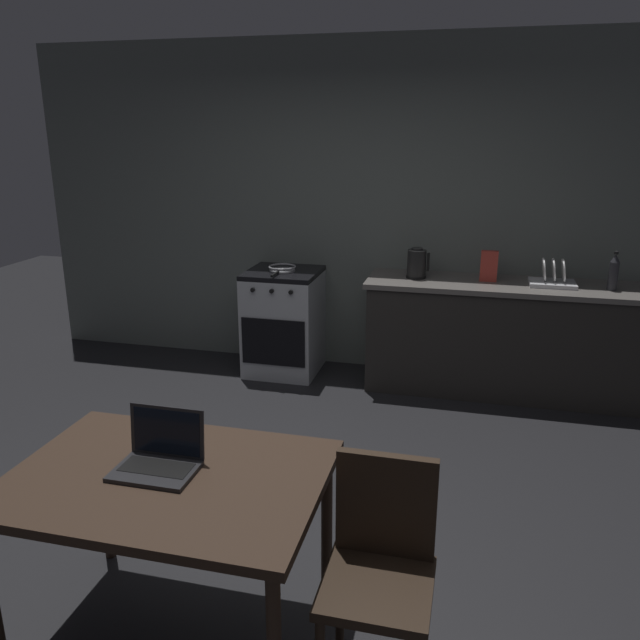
% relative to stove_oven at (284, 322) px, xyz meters
% --- Properties ---
extents(ground_plane, '(12.00, 12.00, 0.00)m').
position_rel_stove_oven_xyz_m(ground_plane, '(0.55, -2.03, -0.45)').
color(ground_plane, black).
extents(back_wall, '(6.40, 0.10, 2.76)m').
position_rel_stove_oven_xyz_m(back_wall, '(0.85, 0.35, 0.93)').
color(back_wall, slate).
rests_on(back_wall, ground_plane).
extents(kitchen_counter, '(2.16, 0.64, 0.90)m').
position_rel_stove_oven_xyz_m(kitchen_counter, '(1.82, 0.00, 0.00)').
color(kitchen_counter, '#282623').
rests_on(kitchen_counter, ground_plane).
extents(stove_oven, '(0.60, 0.62, 0.90)m').
position_rel_stove_oven_xyz_m(stove_oven, '(0.00, 0.00, 0.00)').
color(stove_oven, '#B7BABF').
rests_on(stove_oven, ground_plane).
extents(dining_table, '(1.23, 0.87, 0.76)m').
position_rel_stove_oven_xyz_m(dining_table, '(0.45, -3.00, 0.24)').
color(dining_table, '#332319').
rests_on(dining_table, ground_plane).
extents(chair, '(0.40, 0.40, 0.90)m').
position_rel_stove_oven_xyz_m(chair, '(1.30, -3.01, 0.08)').
color(chair, '#2D2116').
rests_on(chair, ground_plane).
extents(laptop, '(0.32, 0.24, 0.23)m').
position_rel_stove_oven_xyz_m(laptop, '(0.40, -2.97, 0.36)').
color(laptop, '#232326').
rests_on(laptop, dining_table).
extents(electric_kettle, '(0.18, 0.16, 0.24)m').
position_rel_stove_oven_xyz_m(electric_kettle, '(1.12, 0.00, 0.56)').
color(electric_kettle, black).
rests_on(electric_kettle, kitchen_counter).
extents(bottle, '(0.07, 0.07, 0.29)m').
position_rel_stove_oven_xyz_m(bottle, '(2.56, -0.05, 0.59)').
color(bottle, '#2D2D33').
rests_on(bottle, kitchen_counter).
extents(frying_pan, '(0.23, 0.40, 0.05)m').
position_rel_stove_oven_xyz_m(frying_pan, '(0.00, -0.03, 0.47)').
color(frying_pan, gray).
rests_on(frying_pan, stove_oven).
extents(cereal_box, '(0.13, 0.05, 0.24)m').
position_rel_stove_oven_xyz_m(cereal_box, '(1.67, 0.02, 0.57)').
color(cereal_box, '#B2382D').
rests_on(cereal_box, kitchen_counter).
extents(dish_rack, '(0.34, 0.26, 0.21)m').
position_rel_stove_oven_xyz_m(dish_rack, '(2.15, 0.00, 0.50)').
color(dish_rack, silver).
rests_on(dish_rack, kitchen_counter).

